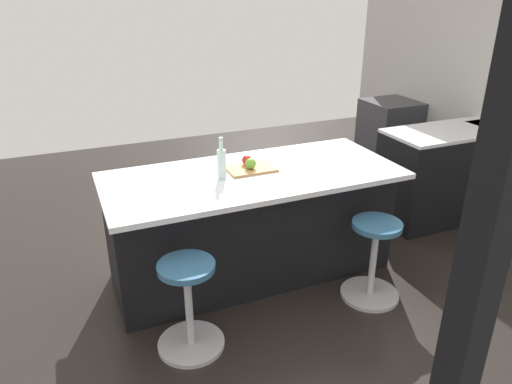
% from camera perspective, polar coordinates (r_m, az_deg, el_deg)
% --- Properties ---
extents(ground_plane, '(7.80, 7.80, 0.00)m').
position_cam_1_polar(ground_plane, '(3.96, -2.67, -10.18)').
color(ground_plane, black).
extents(sink_cabinet, '(1.90, 0.60, 1.19)m').
position_cam_1_polar(sink_cabinet, '(5.33, 23.99, 2.52)').
color(sink_cabinet, black).
rests_on(sink_cabinet, ground_plane).
extents(oven_range, '(0.60, 0.61, 0.88)m').
position_cam_1_polar(oven_range, '(6.23, 15.50, 6.39)').
color(oven_range, '#38383D').
rests_on(oven_range, ground_plane).
extents(kitchen_island, '(2.23, 0.97, 0.89)m').
position_cam_1_polar(kitchen_island, '(3.81, -0.57, -3.69)').
color(kitchen_island, black).
rests_on(kitchen_island, ground_plane).
extents(stool_by_window, '(0.44, 0.44, 0.63)m').
position_cam_1_polar(stool_by_window, '(3.70, 13.71, -8.12)').
color(stool_by_window, '#B7B7BC').
rests_on(stool_by_window, ground_plane).
extents(stool_middle, '(0.44, 0.44, 0.63)m').
position_cam_1_polar(stool_middle, '(3.18, -7.96, -13.55)').
color(stool_middle, '#B7B7BC').
rests_on(stool_middle, ground_plane).
extents(cutting_board, '(0.36, 0.24, 0.02)m').
position_cam_1_polar(cutting_board, '(3.65, -0.60, 2.77)').
color(cutting_board, tan).
rests_on(cutting_board, kitchen_island).
extents(apple_green, '(0.08, 0.08, 0.08)m').
position_cam_1_polar(apple_green, '(3.61, -0.65, 3.39)').
color(apple_green, '#609E2D').
rests_on(apple_green, cutting_board).
extents(apple_red, '(0.08, 0.08, 0.08)m').
position_cam_1_polar(apple_red, '(3.69, -1.11, 3.82)').
color(apple_red, red).
rests_on(apple_red, cutting_board).
extents(water_bottle, '(0.06, 0.06, 0.31)m').
position_cam_1_polar(water_bottle, '(3.46, -4.11, 3.48)').
color(water_bottle, silver).
rests_on(water_bottle, kitchen_island).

